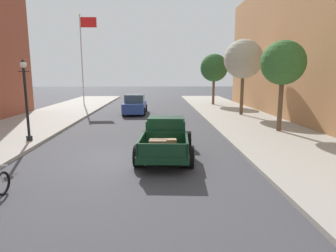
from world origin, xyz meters
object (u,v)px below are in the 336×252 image
car_background_blue (135,105)px  street_tree_second (243,59)px  street_tree_nearest (283,63)px  street_lamp_near (26,94)px  street_tree_third (214,68)px  hotrod_truck_dark_green (166,137)px  flagpole (84,50)px

car_background_blue → street_tree_second: bearing=-11.4°
street_tree_nearest → street_tree_second: 6.81m
street_lamp_near → street_tree_second: size_ratio=0.66×
car_background_blue → street_tree_third: 10.56m
hotrod_truck_dark_green → street_lamp_near: 7.09m
street_lamp_near → flagpole: bearing=94.7°
flagpole → street_tree_second: 16.52m
hotrod_truck_dark_green → street_lamp_near: street_lamp_near is taller
street_tree_nearest → street_tree_second: (-0.22, 6.78, 0.55)m
car_background_blue → street_tree_nearest: 12.62m
street_tree_nearest → hotrod_truck_dark_green: bearing=-146.5°
car_background_blue → street_tree_third: bearing=38.9°
car_background_blue → street_lamp_near: 11.52m
street_lamp_near → street_tree_nearest: street_tree_nearest is taller
street_lamp_near → street_tree_second: 15.72m
car_background_blue → street_tree_nearest: (8.78, -8.51, 3.13)m
car_background_blue → flagpole: flagpole is taller
hotrod_truck_dark_green → street_tree_nearest: 8.43m
hotrod_truck_dark_green → street_tree_third: 20.19m
street_lamp_near → street_tree_third: size_ratio=0.73×
hotrod_truck_dark_green → flagpole: size_ratio=0.55×
street_lamp_near → street_tree_second: (12.83, 8.85, 2.06)m
street_tree_nearest → street_lamp_near: bearing=-171.0°
hotrod_truck_dark_green → car_background_blue: bearing=100.0°
street_tree_second → flagpole: bearing=149.9°
street_tree_nearest → street_tree_second: size_ratio=0.86×
street_lamp_near → flagpole: 17.51m
street_tree_nearest → street_tree_second: bearing=91.9°
street_tree_third → flagpole: bearing=179.0°
flagpole → street_tree_nearest: (14.46, -15.05, -1.88)m
hotrod_truck_dark_green → car_background_blue: 13.02m
street_tree_third → car_background_blue: bearing=-141.1°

